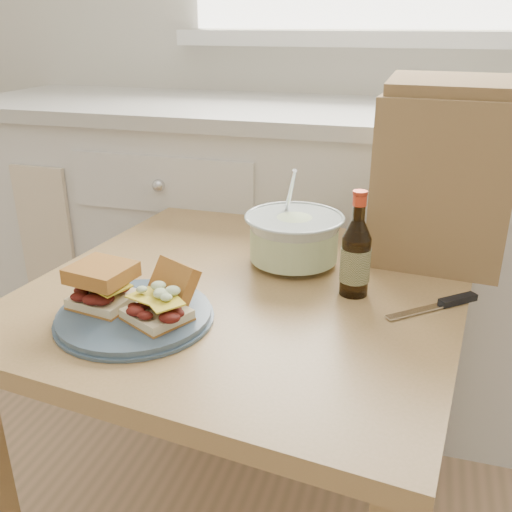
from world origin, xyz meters
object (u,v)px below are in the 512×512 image
(plate, at_px, (135,316))
(paper_bag, at_px, (442,183))
(dining_table, at_px, (247,331))
(coleslaw_bowl, at_px, (294,240))
(beer_bottle, at_px, (356,257))

(plate, distance_m, paper_bag, 0.68)
(dining_table, relative_size, plate, 3.37)
(dining_table, height_order, coleslaw_bowl, coleslaw_bowl)
(coleslaw_bowl, xyz_separation_m, paper_bag, (0.29, 0.10, 0.12))
(dining_table, xyz_separation_m, plate, (-0.15, -0.19, 0.11))
(plate, xyz_separation_m, beer_bottle, (0.36, 0.22, 0.07))
(dining_table, relative_size, beer_bottle, 4.43)
(plate, xyz_separation_m, coleslaw_bowl, (0.21, 0.33, 0.05))
(plate, height_order, coleslaw_bowl, coleslaw_bowl)
(beer_bottle, bearing_deg, plate, -167.77)
(dining_table, distance_m, plate, 0.26)
(coleslaw_bowl, bearing_deg, beer_bottle, -36.88)
(coleslaw_bowl, xyz_separation_m, beer_bottle, (0.14, -0.11, 0.02))
(dining_table, bearing_deg, plate, -122.19)
(plate, bearing_deg, beer_bottle, 31.40)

